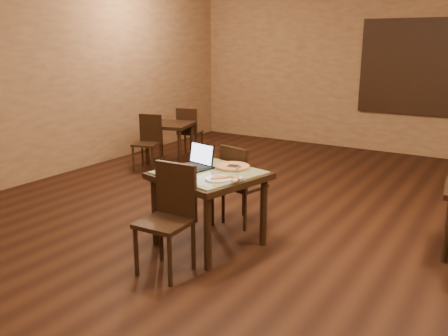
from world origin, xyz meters
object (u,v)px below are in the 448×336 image
Objects in this scene: other_table_b_chair_far at (189,129)px; laptop at (198,161)px; chair_main_far at (240,181)px; tiled_table at (209,182)px; chair_main_near at (170,212)px; other_table_b at (170,130)px; pizza_pan at (232,168)px; other_table_b_chair_near at (149,139)px.

laptop is at bearing 112.08° from other_table_b_chair_far.
tiled_table is at bearing 105.00° from chair_main_far.
chair_main_near is 1.09× the size of other_table_b.
other_table_b_chair_far is at bearing 142.04° from tiled_table.
pizza_pan reaches higher than tiled_table.
other_table_b_chair_near reaches higher than tiled_table.
laptop reaches higher than chair_main_near.
chair_main_near is 1.11× the size of other_table_b_chair_far.
pizza_pan is (0.12, 0.24, 0.11)m from tiled_table.
other_table_b_chair_far is at bearing 71.89° from other_table_b.
chair_main_far is (-0.01, 1.24, -0.03)m from chair_main_near.
pizza_pan is at bearing -56.53° from other_table_b.
tiled_table reaches higher than other_table_b.
pizza_pan is (0.14, -0.38, 0.26)m from chair_main_far.
chair_main_far is 3.02m from other_table_b.
chair_main_far is at bearing 120.05° from other_table_b_chair_far.
other_table_b is 1.02× the size of other_table_b_chair_near.
other_table_b_chair_near is at bearing 71.89° from other_table_b_chair_far.
other_table_b_chair_far is (-2.41, 2.95, -0.17)m from tiled_table.
laptop is 3.24m from other_table_b.
other_table_b_chair_near is at bearing 146.69° from pizza_pan.
other_table_b_chair_far is at bearing 121.31° from chair_main_near.
pizza_pan is 3.37m from other_table_b.
chair_main_far is at bearing 82.70° from laptop.
laptop reaches higher than chair_main_far.
other_table_b_chair_near reaches higher than pizza_pan.
chair_main_near is 3.90m from other_table_b.
chair_main_near reaches higher than pizza_pan.
pizza_pan is at bearing -49.09° from other_table_b_chair_near.
pizza_pan reaches higher than other_table_b.
chair_main_near is at bearing 103.98° from chair_main_far.
other_table_b_chair_far is at bearing 71.89° from other_table_b_chair_near.
other_table_b is at bearing 147.68° from tiled_table.
other_table_b_chair_near is (-2.45, 2.55, -0.05)m from chair_main_near.
tiled_table is 1.27× the size of other_table_b_chair_near.
chair_main_far is at bearing 109.84° from pizza_pan.
other_table_b_chair_far reaches higher than tiled_table.
chair_main_far is at bearing -44.01° from other_table_b_chair_near.
tiled_table is 0.28m from laptop.
laptop is (-0.18, -0.52, 0.31)m from chair_main_far.
chair_main_far is (-0.02, 0.62, -0.15)m from tiled_table.
other_table_b is (-2.43, 3.05, 0.01)m from chair_main_near.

